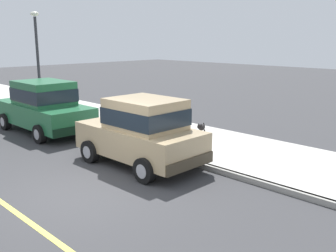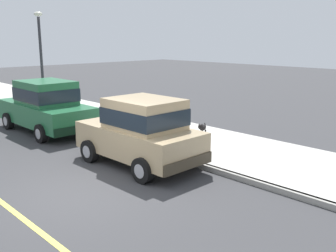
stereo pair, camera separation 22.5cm
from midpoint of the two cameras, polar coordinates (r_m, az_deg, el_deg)
name	(u,v)px [view 2 (the right image)]	position (r m, az deg, el deg)	size (l,w,h in m)	color
ground_plane	(84,192)	(9.20, -11.59, -9.46)	(80.00, 80.00, 0.00)	#38383A
curb	(181,159)	(11.08, 2.54, -4.93)	(0.16, 64.00, 0.14)	gray
sidewalk	(221,147)	(12.39, 8.31, -3.13)	(3.60, 64.00, 0.14)	#B7B5AD
lane_centre_line	(15,213)	(8.54, -20.88, -11.85)	(0.12, 57.60, 0.01)	#E0D64C
car_tan_hatchback	(141,131)	(10.56, -3.39, -0.74)	(1.99, 3.82, 1.88)	tan
car_green_sedan	(46,106)	(15.08, -17.13, 2.86)	(2.05, 4.61, 1.92)	#23663D
dog_black	(202,128)	(13.39, 5.56, -0.26)	(0.71, 0.40, 0.49)	black
street_lamp	(41,51)	(18.14, -17.91, 10.51)	(0.36, 0.36, 4.42)	#2D2D33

